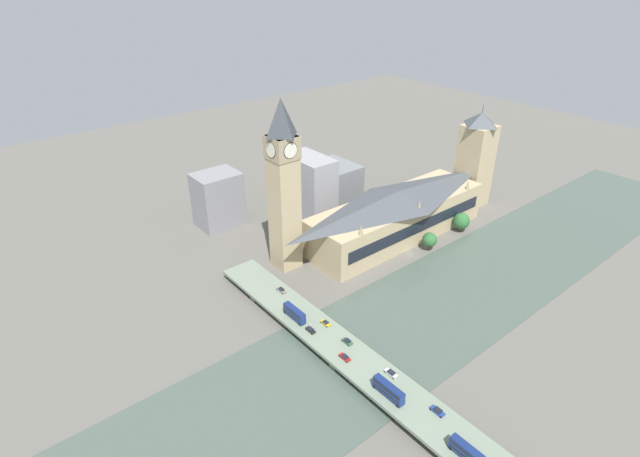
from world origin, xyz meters
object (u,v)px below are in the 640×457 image
double_decker_bus_rear (466,451)px  car_southbound_lead (311,330)px  parliament_hall (397,214)px  car_northbound_tail (438,411)px  car_southbound_mid (391,373)px  car_southbound_tail (325,323)px  victoria_tower (475,159)px  car_northbound_mid (281,290)px  car_southbound_extra (347,341)px  road_bridge (346,353)px  car_northbound_lead (345,357)px  double_decker_bus_mid (294,313)px  double_decker_bus_lead (389,390)px  clock_tower (283,182)px

double_decker_bus_rear → car_southbound_lead: (68.51, -0.01, -1.85)m
parliament_hall → car_northbound_tail: (-88.85, 77.51, -7.34)m
double_decker_bus_rear → car_southbound_mid: bearing=-11.5°
car_southbound_tail → car_northbound_tail: bearing=179.4°
victoria_tower → car_northbound_mid: victoria_tower is taller
double_decker_bus_rear → car_southbound_tail: bearing=-5.8°
car_southbound_extra → road_bridge: bearing=133.6°
car_northbound_tail → car_southbound_tail: car_northbound_tail is taller
parliament_hall → car_northbound_lead: bearing=122.7°
parliament_hall → victoria_tower: (0.06, -62.17, 14.15)m
car_northbound_lead → car_southbound_mid: size_ratio=0.93×
road_bridge → double_decker_bus_mid: 26.58m
parliament_hall → car_northbound_tail: size_ratio=21.71×
road_bridge → car_northbound_lead: size_ratio=32.67×
car_northbound_lead → car_southbound_tail: size_ratio=1.06×
double_decker_bus_lead → car_southbound_extra: 27.29m
double_decker_bus_lead → car_northbound_mid: double_decker_bus_lead is taller
parliament_hall → clock_tower: 67.72m
car_southbound_mid → road_bridge: bearing=12.7°
double_decker_bus_rear → double_decker_bus_mid: bearing=-0.0°
road_bridge → double_decker_bus_rear: size_ratio=14.02×
car_northbound_lead → car_southbound_mid: 16.73m
road_bridge → double_decker_bus_mid: size_ratio=12.82×
car_southbound_lead → car_southbound_extra: 14.62m
victoria_tower → car_southbound_mid: victoria_tower is taller
victoria_tower → car_southbound_tail: bearing=104.3°
double_decker_bus_lead → car_southbound_tail: double_decker_bus_lead is taller
double_decker_bus_rear → car_southbound_tail: size_ratio=2.47×
parliament_hall → car_southbound_tail: bearing=114.8°
parliament_hall → car_southbound_mid: bearing=131.9°
clock_tower → double_decker_bus_mid: 57.06m
parliament_hall → road_bridge: parliament_hall is taller
car_southbound_tail → double_decker_bus_mid: bearing=33.7°
clock_tower → double_decker_bus_lead: bearing=164.4°
parliament_hall → car_southbound_tail: size_ratio=24.02×
parliament_hall → car_southbound_extra: bearing=121.9°
victoria_tower → car_southbound_extra: victoria_tower is taller
victoria_tower → car_northbound_tail: 166.96m
car_northbound_mid → car_northbound_lead: bearing=172.4°
victoria_tower → car_northbound_tail: (-88.90, 139.68, -21.49)m
double_decker_bus_lead → car_southbound_extra: bearing=-14.1°
clock_tower → car_southbound_lead: (-48.37, 24.16, -36.44)m
clock_tower → double_decker_bus_rear: (-116.88, 24.16, -34.58)m
car_southbound_tail → road_bridge: bearing=166.4°
road_bridge → car_southbound_lead: 16.65m
victoria_tower → double_decker_bus_rear: victoria_tower is taller
parliament_hall → car_northbound_tail: 118.13m
clock_tower → car_southbound_tail: size_ratio=18.51×
parliament_hall → car_southbound_lead: size_ratio=23.87×
victoria_tower → road_bridge: 153.74m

